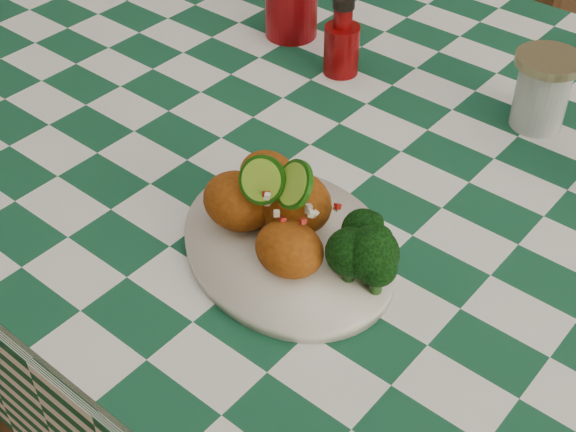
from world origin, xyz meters
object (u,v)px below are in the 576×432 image
Objects in this scene: plate at (288,247)px; ketchup_bottle at (342,36)px; dining_table at (379,344)px; fried_chicken_pile at (285,204)px; wooden_chair_left at (423,71)px; mason_jar at (542,91)px.

ketchup_bottle is at bearing 118.48° from plate.
dining_table is 10.15× the size of fried_chicken_pile.
ketchup_bottle is (-0.18, 0.11, 0.45)m from dining_table.
plate is 1.74× the size of fried_chicken_pile.
plate is 1.08m from wooden_chair_left.
mason_jar reaches higher than plate.
wooden_chair_left is (-0.19, 0.60, -0.40)m from ketchup_bottle.
ketchup_bottle is at bearing -67.52° from wooden_chair_left.
fried_chicken_pile is at bearing -63.42° from wooden_chair_left.
mason_jar is 0.12× the size of wooden_chair_left.
wooden_chair_left reaches higher than plate.
fried_chicken_pile is 0.40m from ketchup_bottle.
dining_table is 15.72× the size of mason_jar.
plate is 0.32× the size of wooden_chair_left.
plate is at bearing -87.94° from dining_table.
fried_chicken_pile reaches higher than plate.
ketchup_bottle is (-0.19, 0.36, 0.05)m from plate.
plate is at bearing -61.52° from ketchup_bottle.
wooden_chair_left is at bearing 117.85° from dining_table.
ketchup_bottle is at bearing 148.87° from dining_table.
mason_jar is (0.10, 0.42, 0.04)m from plate.
plate is 2.69× the size of mason_jar.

